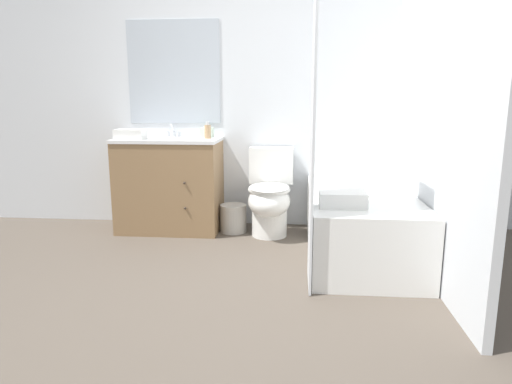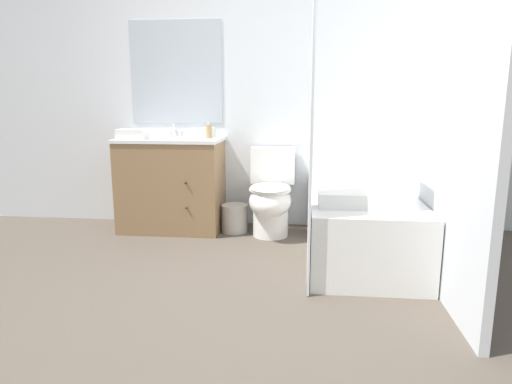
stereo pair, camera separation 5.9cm
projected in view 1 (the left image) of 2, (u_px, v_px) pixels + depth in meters
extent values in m
plane|color=brown|center=(234.00, 299.00, 2.75)|extent=(14.00, 14.00, 0.00)
cube|color=silver|center=(258.00, 92.00, 4.20)|extent=(8.00, 0.05, 2.50)
cube|color=#B2BCC6|center=(174.00, 72.00, 4.20)|extent=(0.86, 0.01, 0.93)
cube|color=silver|center=(427.00, 90.00, 3.23)|extent=(0.05, 2.72, 2.50)
cube|color=olive|center=(170.00, 186.00, 4.15)|extent=(0.90, 0.53, 0.81)
cube|color=white|center=(168.00, 140.00, 4.07)|extent=(0.92, 0.55, 0.03)
cylinder|color=white|center=(169.00, 144.00, 4.08)|extent=(0.30, 0.30, 0.10)
sphere|color=#382D23|center=(184.00, 183.00, 3.85)|extent=(0.02, 0.02, 0.02)
sphere|color=#382D23|center=(185.00, 208.00, 3.89)|extent=(0.02, 0.02, 0.02)
cylinder|color=silver|center=(174.00, 134.00, 4.25)|extent=(0.04, 0.04, 0.04)
cylinder|color=silver|center=(172.00, 128.00, 4.19)|extent=(0.02, 0.11, 0.09)
cylinder|color=silver|center=(168.00, 134.00, 4.25)|extent=(0.03, 0.03, 0.04)
cylinder|color=silver|center=(180.00, 134.00, 4.24)|extent=(0.03, 0.03, 0.04)
cylinder|color=white|center=(269.00, 223.00, 4.02)|extent=(0.31, 0.31, 0.23)
ellipsoid|color=white|center=(269.00, 201.00, 3.92)|extent=(0.36, 0.49, 0.27)
torus|color=white|center=(269.00, 190.00, 3.90)|extent=(0.36, 0.36, 0.04)
cube|color=white|center=(271.00, 165.00, 4.19)|extent=(0.40, 0.18, 0.33)
ellipsoid|color=white|center=(269.00, 187.00, 3.89)|extent=(0.35, 0.47, 0.02)
cube|color=white|center=(359.00, 223.00, 3.52)|extent=(0.77, 1.60, 0.49)
cube|color=#ACB1B2|center=(361.00, 193.00, 3.48)|extent=(0.65, 1.48, 0.01)
cube|color=white|center=(313.00, 127.00, 2.77)|extent=(0.02, 0.39, 2.03)
cylinder|color=#B7B2A8|center=(233.00, 218.00, 4.13)|extent=(0.24, 0.24, 0.25)
cube|color=silver|center=(207.00, 132.00, 4.17)|extent=(0.11, 0.11, 0.09)
ellipsoid|color=white|center=(207.00, 126.00, 4.16)|extent=(0.05, 0.03, 0.03)
cylinder|color=tan|center=(208.00, 132.00, 4.02)|extent=(0.06, 0.06, 0.12)
cylinder|color=silver|center=(208.00, 123.00, 4.00)|extent=(0.03, 0.03, 0.03)
cube|color=white|center=(130.00, 134.00, 3.96)|extent=(0.25, 0.17, 0.09)
cube|color=white|center=(342.00, 199.00, 3.03)|extent=(0.31, 0.25, 0.10)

